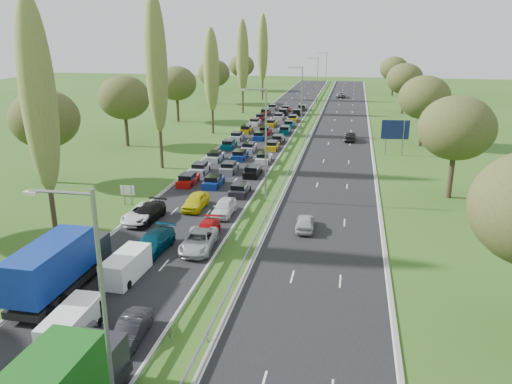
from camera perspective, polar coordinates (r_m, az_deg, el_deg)
The scene contains 26 objects.
ground at distance 89.16m, azimuth 5.25°, elevation 6.45°, with size 260.00×260.00×0.00m, color #2F4C17.
near_carriageway at distance 92.49m, azimuth 1.23°, elevation 6.92°, with size 10.50×215.00×0.04m, color black.
far_carriageway at distance 91.20m, azimuth 9.67°, elevation 6.53°, with size 10.50×215.00×0.04m, color black.
central_reservation at distance 91.50m, azimuth 5.43°, elevation 7.08°, with size 2.36×215.00×0.32m.
lamp_columns at distance 86.23m, azimuth 5.22°, elevation 10.12°, with size 0.18×140.18×12.00m.
poplar_row at distance 79.33m, azimuth -7.36°, elevation 14.04°, with size 2.80×127.80×22.44m.
woodland_left at distance 78.65m, azimuth -15.91°, elevation 10.05°, with size 8.00×166.00×11.10m.
woodland_right at distance 75.11m, azimuth 19.47°, elevation 9.39°, with size 8.00×153.00×11.10m.
traffic_queue_fill at distance 87.70m, azimuth 0.70°, elevation 6.63°, with size 9.02×69.85×0.80m.
near_car_2 at distance 48.91m, azimuth -12.82°, elevation -2.35°, with size 2.55×5.54×1.54m, color white.
near_car_3 at distance 48.78m, azimuth -12.38°, elevation -2.36°, with size 2.19×5.38×1.56m, color black.
near_car_6 at distance 30.93m, azimuth -21.62°, elevation -15.82°, with size 2.26×4.90×1.36m, color slate.
near_car_7 at distance 41.98m, azimuth -11.69°, elevation -5.64°, with size 2.20×5.41×1.57m, color #05394D.
near_car_8 at distance 51.35m, azimuth -6.90°, elevation -1.03°, with size 1.88×4.68×1.59m, color #D4C80E.
near_car_9 at distance 31.05m, azimuth -14.05°, elevation -14.90°, with size 1.43×4.09×1.35m, color black.
near_car_10 at distance 41.77m, azimuth -6.56°, elevation -5.54°, with size 2.50×5.43×1.51m, color #A6AAB0.
near_car_11 at distance 44.19m, azimuth -5.67°, elevation -4.33°, with size 1.83×4.50×1.31m, color #B00A0D.
near_car_12 at distance 49.32m, azimuth -3.66°, elevation -1.75°, with size 1.85×4.59×1.56m, color silver.
far_car_0 at distance 45.81m, azimuth 5.64°, elevation -3.44°, with size 1.67×4.15×1.41m, color #A7AAB0.
far_car_1 at distance 85.33m, azimuth 10.74°, elevation 6.25°, with size 1.60×4.58×1.51m, color black.
far_car_2 at distance 145.63m, azimuth 9.68°, elevation 10.90°, with size 2.46×5.34×1.49m, color slate.
blue_lorry at distance 36.84m, azimuth -21.55°, elevation -7.83°, with size 2.62×9.45×3.99m.
white_van_front at distance 31.97m, azimuth -20.09°, elevation -13.86°, with size 1.87×4.78×1.92m.
white_van_rear at distance 38.07m, azimuth -14.46°, elevation -8.06°, with size 1.86×4.75×1.91m.
info_sign at distance 53.64m, azimuth -14.46°, elevation -0.04°, with size 1.50×0.17×2.10m.
direction_sign at distance 76.14m, azimuth 15.62°, elevation 6.70°, with size 3.99×0.43×5.20m.
Camera 1 is at (13.23, -7.06, 17.10)m, focal length 35.00 mm.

